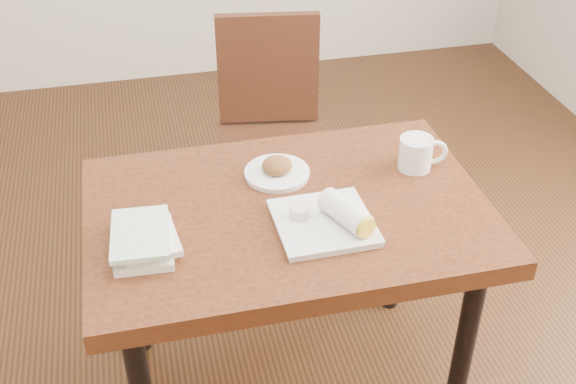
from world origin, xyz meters
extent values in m
cube|color=#472814|center=(0.00, 0.00, -0.01)|extent=(4.00, 5.00, 0.01)
cube|color=brown|center=(0.00, 0.00, 0.72)|extent=(1.14, 0.77, 0.06)
cylinder|color=black|center=(0.47, -0.29, 0.34)|extent=(0.06, 0.06, 0.69)
cylinder|color=black|center=(-0.47, 0.29, 0.34)|extent=(0.06, 0.06, 0.69)
cylinder|color=black|center=(0.47, 0.29, 0.34)|extent=(0.06, 0.06, 0.69)
cylinder|color=#3F1D12|center=(0.32, 0.90, 0.23)|extent=(0.04, 0.04, 0.45)
cylinder|color=#3F1D12|center=(-0.04, 0.96, 0.23)|extent=(0.04, 0.04, 0.45)
cylinder|color=#3F1D12|center=(0.26, 0.55, 0.23)|extent=(0.04, 0.04, 0.45)
cylinder|color=#3F1D12|center=(-0.09, 0.60, 0.23)|extent=(0.04, 0.04, 0.45)
cube|color=#3F1D12|center=(0.11, 0.75, 0.47)|extent=(0.48, 0.48, 0.04)
cube|color=#3F1D12|center=(0.14, 0.94, 0.73)|extent=(0.40, 0.10, 0.45)
cylinder|color=white|center=(0.00, 0.16, 0.76)|extent=(0.19, 0.19, 0.01)
cylinder|color=white|center=(0.00, 0.16, 0.77)|extent=(0.20, 0.20, 0.01)
ellipsoid|color=#B27538|center=(0.00, 0.16, 0.79)|extent=(0.11, 0.11, 0.05)
cylinder|color=white|center=(0.42, 0.11, 0.80)|extent=(0.10, 0.10, 0.10)
torus|color=white|center=(0.48, 0.10, 0.80)|extent=(0.08, 0.03, 0.08)
cylinder|color=tan|center=(0.42, 0.11, 0.85)|extent=(0.09, 0.09, 0.01)
cylinder|color=#F2E5CC|center=(0.42, 0.11, 0.85)|extent=(0.06, 0.06, 0.00)
cube|color=white|center=(0.07, -0.11, 0.76)|extent=(0.26, 0.26, 0.01)
cube|color=white|center=(0.07, -0.11, 0.77)|extent=(0.27, 0.27, 0.01)
cylinder|color=white|center=(0.13, -0.13, 0.80)|extent=(0.12, 0.17, 0.07)
cylinder|color=yellow|center=(0.16, -0.21, 0.80)|extent=(0.06, 0.04, 0.06)
cylinder|color=silver|center=(0.01, -0.08, 0.79)|extent=(0.06, 0.06, 0.03)
cylinder|color=red|center=(0.01, -0.08, 0.80)|extent=(0.05, 0.05, 0.01)
cube|color=white|center=(-0.41, -0.09, 0.76)|extent=(0.16, 0.23, 0.02)
cube|color=silver|center=(-0.40, -0.08, 0.78)|extent=(0.17, 0.23, 0.02)
cube|color=#97E3AA|center=(-0.42, -0.10, 0.80)|extent=(0.16, 0.23, 0.02)
camera|label=1|loc=(-0.38, -1.61, 1.96)|focal=45.00mm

